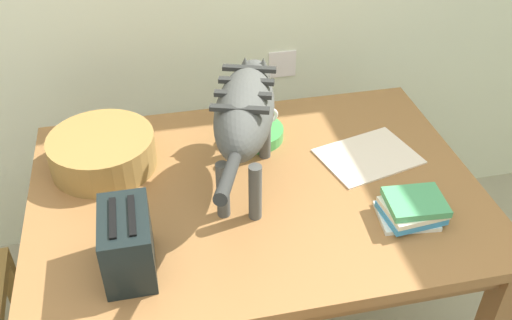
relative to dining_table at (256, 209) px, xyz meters
The scene contains 8 objects.
dining_table is the anchor object (origin of this frame).
cat 0.33m from the dining_table, 119.72° to the left, with size 0.28×0.68×0.34m.
saucer_bowl 0.28m from the dining_table, 79.16° to the left, with size 0.19×0.19×0.04m, color green.
coffee_mug 0.30m from the dining_table, 78.32° to the left, with size 0.12×0.08×0.08m.
magazine 0.39m from the dining_table, 10.65° to the left, with size 0.29×0.22×0.01m, color beige.
book_stack 0.46m from the dining_table, 29.64° to the right, with size 0.18×0.15×0.07m.
wicker_basket 0.50m from the dining_table, 155.37° to the left, with size 0.32×0.32×0.11m.
toaster 0.47m from the dining_table, 146.79° to the right, with size 0.12×0.20×0.18m.
Camera 1 is at (-0.19, -0.30, 1.82)m, focal length 40.53 mm.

